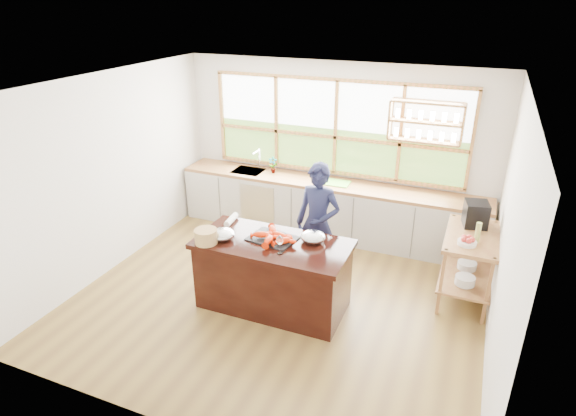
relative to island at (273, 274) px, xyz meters
The scene contains 18 objects.
ground_plane 0.50m from the island, 90.00° to the left, with size 5.00×5.00×0.00m, color brown.
room_shell 1.48m from the island, 88.06° to the left, with size 5.02×4.52×2.71m.
back_counter 2.14m from the island, 90.50° to the left, with size 4.90×0.63×0.90m.
right_shelf_unit 2.45m from the island, 26.44° to the left, with size 0.62×1.10×0.90m.
island is the anchor object (origin of this frame).
cook 0.93m from the island, 69.95° to the left, with size 0.61×0.40×1.66m, color #161836.
potted_plant 2.48m from the island, 113.92° to the left, with size 0.14×0.10×0.27m, color slate.
cutting_board 2.19m from the island, 86.44° to the left, with size 0.40×0.30×0.01m, color #61BA34.
espresso_machine 2.66m from the island, 32.34° to the left, with size 0.28×0.30×0.32m, color black.
wine_bottle 2.49m from the island, 22.41° to the left, with size 0.06×0.06×0.25m, color #9FA84B.
fruit_bowl 2.34m from the island, 20.82° to the left, with size 0.22×0.22×0.11m.
slate_board 0.46m from the island, 116.16° to the left, with size 0.55×0.40×0.02m, color black.
lobster_pile 0.51m from the island, 106.37° to the left, with size 0.52×0.48×0.08m.
mixing_bowl_left 0.79m from the island, 165.09° to the right, with size 0.29×0.29×0.14m, color #B3B6BA.
mixing_bowl_right 0.70m from the island, 23.79° to the left, with size 0.30×0.30×0.14m, color #B3B6BA.
wine_glass 0.67m from the island, 48.95° to the right, with size 0.08×0.08×0.22m.
wicker_basket 0.95m from the island, 156.32° to the right, with size 0.27×0.27×0.17m, color tan.
parchment_roll 0.91m from the island, 158.13° to the left, with size 0.08×0.08×0.30m, color white.
Camera 1 is at (2.09, -4.80, 3.61)m, focal length 30.00 mm.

